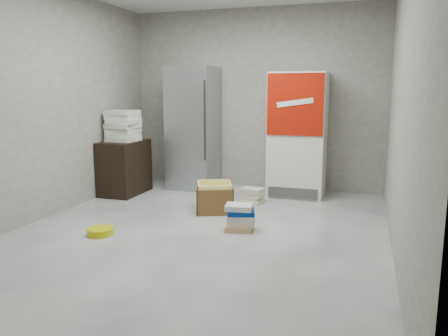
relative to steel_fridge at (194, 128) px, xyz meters
name	(u,v)px	position (x,y,z in m)	size (l,w,h in m)	color
ground	(198,233)	(0.90, -2.13, -0.95)	(5.00, 5.00, 0.00)	silver
room_shell	(197,65)	(0.90, -2.13, 0.85)	(4.04, 5.04, 2.82)	#9F988F
steel_fridge	(194,128)	(0.00, 0.00, 0.00)	(0.70, 0.72, 1.90)	#A9ACB1
coke_cooler	(298,135)	(1.65, -0.01, -0.05)	(0.80, 0.73, 1.80)	silver
wood_shelf	(125,167)	(-0.83, -0.73, -0.55)	(0.50, 0.80, 0.80)	black
supply_box_stack	(123,126)	(-0.83, -0.73, 0.08)	(0.45, 0.44, 0.45)	white
phonebook_stack_main	(240,217)	(1.32, -1.91, -0.80)	(0.36, 0.31, 0.30)	tan
phonebook_stack_side	(252,195)	(1.13, -0.67, -0.85)	(0.36, 0.32, 0.20)	beige
cardboard_box	(214,199)	(0.78, -1.25, -0.80)	(0.60, 0.60, 0.38)	yellow
bucket_lid	(101,231)	(-0.08, -2.52, -0.91)	(0.28, 0.28, 0.08)	#C6C207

